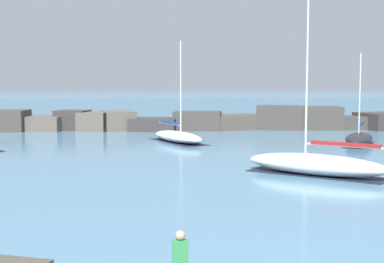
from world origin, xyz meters
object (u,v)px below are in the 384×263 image
object	(u,v)px
person_on_rocks	(180,263)
sailboat_moored_1	(316,164)
sailboat_moored_3	(359,139)
sailboat_moored_0	(178,136)

from	to	relation	value
person_on_rocks	sailboat_moored_1	bearing A→B (deg)	63.30
sailboat_moored_1	person_on_rocks	distance (m)	18.75
sailboat_moored_3	person_on_rocks	bearing A→B (deg)	-118.20
sailboat_moored_3	person_on_rocks	world-z (taller)	sailboat_moored_3
sailboat_moored_1	sailboat_moored_3	world-z (taller)	sailboat_moored_1
sailboat_moored_0	sailboat_moored_3	size ratio (longest dim) A/B	1.16
sailboat_moored_3	sailboat_moored_0	bearing A→B (deg)	167.25
sailboat_moored_1	sailboat_moored_3	bearing A→B (deg)	60.03
sailboat_moored_3	person_on_rocks	distance (m)	34.63
sailboat_moored_0	sailboat_moored_3	xyz separation A→B (m)	(14.76, -3.34, 0.04)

